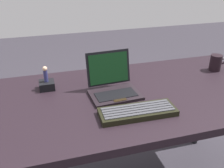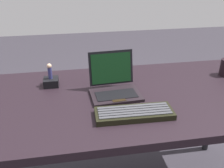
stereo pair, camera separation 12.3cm
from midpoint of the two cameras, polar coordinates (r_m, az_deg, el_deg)
The scene contains 6 objects.
desk at distance 1.34m, azimuth 0.60°, elevation -4.69°, with size 1.57×0.77×0.74m.
laptop_front at distance 1.30m, azimuth -2.48°, elevation -0.55°, with size 0.26×0.22×0.20m.
external_keyboard at distance 1.14m, azimuth 2.71°, elevation -6.33°, with size 0.35×0.13×0.03m.
figurine_stand at distance 1.42m, azimuth -16.83°, elevation -0.33°, with size 0.08×0.08×0.04m, color black.
figurine at distance 1.39m, azimuth -17.20°, elevation 2.22°, with size 0.03×0.03×0.09m.
coffee_mug at distance 1.68m, azimuth 20.34°, elevation 4.46°, with size 0.11×0.07×0.10m.
Camera 1 is at (-0.39, -1.08, 1.38)m, focal length 40.76 mm.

